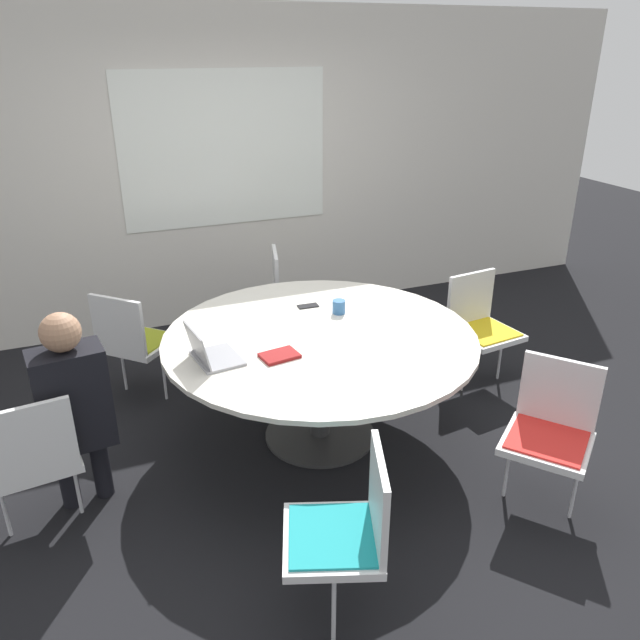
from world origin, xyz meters
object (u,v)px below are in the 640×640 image
(coffee_cup, at_px, (339,307))
(cell_phone, at_px, (308,306))
(chair_1, at_px, (348,526))
(person_0, at_px, (73,401))
(laptop, at_px, (209,353))
(chair_4, at_px, (291,291))
(chair_3, at_px, (480,322))
(chair_5, at_px, (132,337))
(chair_0, at_px, (32,455))
(chair_2, at_px, (551,426))
(spiral_notebook, at_px, (280,356))

(coffee_cup, bearing_deg, cell_phone, 129.19)
(chair_1, height_order, person_0, person_0)
(laptop, xyz_separation_m, cell_phone, (0.80, 0.54, -0.05))
(chair_4, bearing_deg, cell_phone, 2.56)
(chair_3, xyz_separation_m, cell_phone, (-1.29, 0.21, 0.25))
(chair_5, distance_m, laptop, 1.12)
(chair_1, xyz_separation_m, laptop, (-0.30, 1.25, 0.30))
(laptop, bearing_deg, chair_0, 93.93)
(chair_5, xyz_separation_m, cell_phone, (1.14, -0.48, 0.25))
(chair_0, height_order, chair_2, same)
(chair_4, xyz_separation_m, cell_phone, (-0.20, -0.92, 0.25))
(chair_2, xyz_separation_m, laptop, (-1.63, 0.96, 0.30))
(spiral_notebook, distance_m, cell_phone, 0.77)
(chair_1, height_order, chair_4, same)
(chair_5, bearing_deg, chair_3, 28.59)
(chair_4, xyz_separation_m, spiral_notebook, (-0.62, -1.56, 0.25))
(chair_0, relative_size, person_0, 0.71)
(chair_2, bearing_deg, spiral_notebook, 16.93)
(chair_4, distance_m, person_0, 2.33)
(laptop, distance_m, coffee_cup, 1.01)
(chair_5, xyz_separation_m, person_0, (-0.40, -1.10, 0.20))
(chair_3, distance_m, chair_4, 1.56)
(chair_0, height_order, coffee_cup, chair_0)
(chair_3, relative_size, person_0, 0.71)
(chair_3, bearing_deg, chair_5, -23.04)
(chair_0, height_order, chair_4, same)
(chair_1, relative_size, chair_4, 1.00)
(person_0, bearing_deg, chair_2, -27.77)
(chair_3, height_order, chair_5, same)
(chair_2, relative_size, chair_4, 1.00)
(chair_0, bearing_deg, spiral_notebook, -3.36)
(laptop, relative_size, cell_phone, 2.33)
(chair_5, relative_size, person_0, 0.71)
(person_0, relative_size, cell_phone, 8.32)
(chair_0, bearing_deg, laptop, 3.93)
(chair_0, xyz_separation_m, chair_3, (3.05, 0.52, 0.00))
(chair_1, xyz_separation_m, chair_2, (1.33, 0.28, 0.00))
(chair_0, xyz_separation_m, chair_4, (1.97, 1.65, 0.00))
(chair_1, distance_m, coffee_cup, 1.76)
(chair_3, relative_size, chair_4, 1.00)
(chair_0, distance_m, spiral_notebook, 1.38)
(chair_3, xyz_separation_m, coffee_cup, (-1.14, 0.03, 0.29))
(cell_phone, bearing_deg, spiral_notebook, -123.27)
(chair_3, bearing_deg, chair_4, -53.26)
(chair_2, relative_size, person_0, 0.71)
(chair_5, height_order, laptop, laptop)
(chair_1, height_order, cell_phone, chair_1)
(coffee_cup, bearing_deg, person_0, -165.49)
(chair_2, height_order, chair_3, same)
(cell_phone, bearing_deg, person_0, -158.06)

